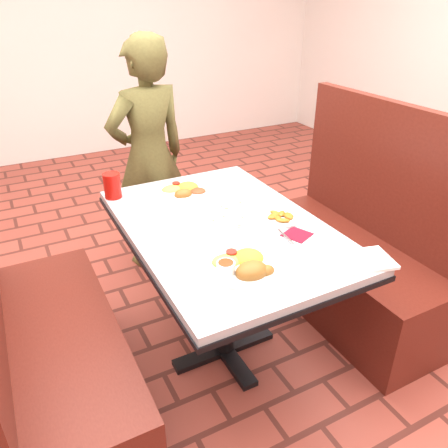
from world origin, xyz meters
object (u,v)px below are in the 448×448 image
Objects in this scene: diner_person at (149,158)px; plantain_plate at (280,218)px; booth_bench_right at (350,259)px; far_dinner_plate at (185,189)px; near_dinner_plate at (245,262)px; booth_bench_left at (51,357)px; dining_table at (224,243)px; red_tumbler at (112,186)px.

diner_person is 8.52× the size of plantain_plate.
booth_bench_right is 1.01m from far_dinner_plate.
far_dinner_plate is (-0.03, -0.64, 0.04)m from diner_person.
near_dinner_plate is (-0.89, -0.35, 0.45)m from booth_bench_right.
booth_bench_right is 0.82× the size of diner_person.
booth_bench_right is 1.06m from near_dinner_plate.
plantain_plate is at bearing 38.42° from near_dinner_plate.
booth_bench_right is at bearing 0.00° from booth_bench_left.
dining_table is 0.28m from plantain_plate.
diner_person is 0.63m from red_tumbler.
diner_person reaches higher than booth_bench_right.
near_dinner_plate is at bearing -73.11° from red_tumbler.
far_dinner_plate is at bearing 154.93° from booth_bench_right.
booth_bench_right is 4.48× the size of far_dinner_plate.
red_tumbler is (0.44, 0.50, 0.48)m from booth_bench_left.
booth_bench_left is 9.65× the size of red_tumbler.
far_dinner_plate is at bearing 76.27° from diner_person.
near_dinner_plate is 0.89m from red_tumbler.
red_tumbler is (-1.15, 0.50, 0.48)m from booth_bench_right.
dining_table is 7.07× the size of plantain_plate.
plantain_plate is (0.24, -1.10, 0.03)m from diner_person.
diner_person is at bearing 102.09° from plantain_plate.
booth_bench_left and booth_bench_right have the same top height.
booth_bench_right is (1.60, 0.00, 0.00)m from booth_bench_left.
near_dinner_plate is at bearing -158.66° from booth_bench_right.
booth_bench_left is 4.23× the size of near_dinner_plate.
diner_person is at bearing 127.88° from booth_bench_right.
near_dinner_plate is 0.74m from far_dinner_plate.
diner_person is at bearing 85.81° from near_dinner_plate.
booth_bench_left reaches higher than far_dinner_plate.
red_tumbler is (-0.33, 0.12, 0.04)m from far_dinner_plate.
booth_bench_left is 1.36m from diner_person.
plantain_plate is at bearing 90.90° from diner_person.
booth_bench_left reaches higher than near_dinner_plate.
plantain_plate is 0.84m from red_tumbler.
plantain_plate is at bearing -4.53° from booth_bench_left.
booth_bench_right is 4.23× the size of near_dinner_plate.
booth_bench_left is 0.97m from far_dinner_plate.
diner_person is 11.75× the size of red_tumbler.
diner_person is 5.14× the size of near_dinner_plate.
booth_bench_left is 1.13m from plantain_plate.
dining_table is at bearing 180.00° from booth_bench_right.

